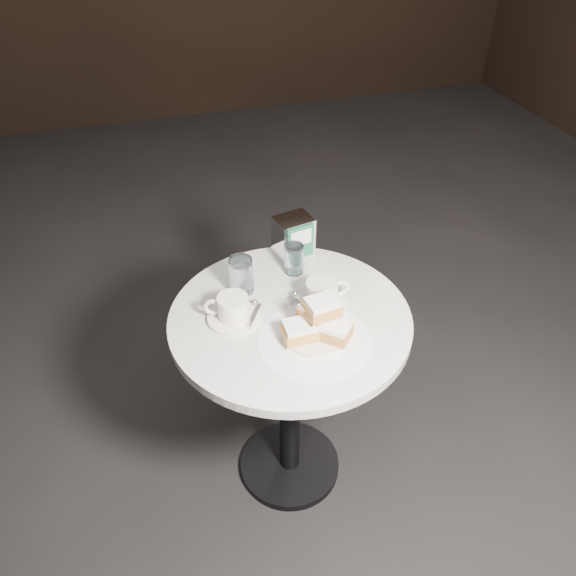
# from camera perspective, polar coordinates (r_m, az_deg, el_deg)

# --- Properties ---
(ground) EXTENTS (7.00, 7.00, 0.00)m
(ground) POSITION_cam_1_polar(r_m,az_deg,el_deg) (2.18, 0.16, -17.66)
(ground) COLOR black
(ground) RESTS_ON ground
(cafe_table) EXTENTS (0.70, 0.70, 0.74)m
(cafe_table) POSITION_cam_1_polar(r_m,az_deg,el_deg) (1.75, 0.19, -7.66)
(cafe_table) COLOR black
(cafe_table) RESTS_ON ground
(sugar_spill) EXTENTS (0.32, 0.32, 0.00)m
(sugar_spill) POSITION_cam_1_polar(r_m,az_deg,el_deg) (1.54, 2.66, -5.36)
(sugar_spill) COLOR white
(sugar_spill) RESTS_ON cafe_table
(beignet_plate) EXTENTS (0.23, 0.23, 0.12)m
(beignet_plate) POSITION_cam_1_polar(r_m,az_deg,el_deg) (1.52, 2.99, -3.62)
(beignet_plate) COLOR silver
(beignet_plate) RESTS_ON cafe_table
(coffee_cup_left) EXTENTS (0.19, 0.19, 0.08)m
(coffee_cup_left) POSITION_cam_1_polar(r_m,az_deg,el_deg) (1.59, -5.63, -2.22)
(coffee_cup_left) COLOR white
(coffee_cup_left) RESTS_ON cafe_table
(coffee_cup_right) EXTENTS (0.17, 0.17, 0.08)m
(coffee_cup_right) POSITION_cam_1_polar(r_m,az_deg,el_deg) (1.63, 3.47, -0.74)
(coffee_cup_right) COLOR silver
(coffee_cup_right) RESTS_ON cafe_table
(water_glass_left) EXTENTS (0.08, 0.08, 0.12)m
(water_glass_left) POSITION_cam_1_polar(r_m,az_deg,el_deg) (1.67, -4.77, 1.22)
(water_glass_left) COLOR white
(water_glass_left) RESTS_ON cafe_table
(water_glass_right) EXTENTS (0.06, 0.06, 0.10)m
(water_glass_right) POSITION_cam_1_polar(r_m,az_deg,el_deg) (1.75, 0.60, 2.95)
(water_glass_right) COLOR white
(water_glass_right) RESTS_ON cafe_table
(napkin_dispenser) EXTENTS (0.13, 0.12, 0.13)m
(napkin_dispenser) POSITION_cam_1_polar(r_m,az_deg,el_deg) (1.82, 0.56, 5.26)
(napkin_dispenser) COLOR white
(napkin_dispenser) RESTS_ON cafe_table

